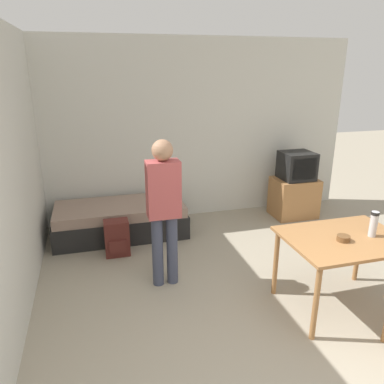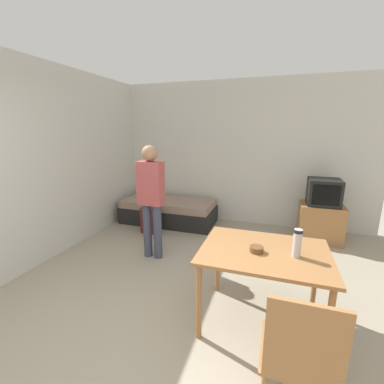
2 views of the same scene
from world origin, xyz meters
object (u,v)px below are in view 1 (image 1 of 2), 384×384
Objects in this scene: dining_table at (344,246)px; person_standing at (164,204)px; thermos_flask at (374,223)px; daybed at (121,220)px; backpack at (117,238)px; tv at (295,188)px; mate_bowl at (343,238)px.

person_standing is (-1.57, 0.86, 0.27)m from dining_table.
thermos_flask reaches higher than dining_table.
dining_table is 4.53× the size of thermos_flask.
daybed is 0.60m from backpack.
tv is 2.89m from backpack.
tv is 2.40m from thermos_flask.
tv is 2.25× the size of backpack.
thermos_flask is 0.34m from mate_bowl.
tv is 2.79m from person_standing.
tv is (2.73, 0.01, 0.24)m from daybed.
person_standing is at bearing -60.43° from backpack.
backpack is at bearing 140.49° from dining_table.
mate_bowl is at bearing -41.41° from backpack.
daybed is 1.60m from person_standing.
mate_bowl reaches higher than dining_table.
mate_bowl is at bearing -51.22° from daybed.
tv is 0.65× the size of person_standing.
dining_table is 0.70× the size of person_standing.
mate_bowl is 0.26× the size of backpack.
daybed is 3.02m from mate_bowl.
person_standing is 6.48× the size of thermos_flask.
thermos_flask is 0.54× the size of backpack.
thermos_flask is 2.93m from backpack.
dining_table is at bearing -28.84° from person_standing.
mate_bowl is at bearing -177.16° from thermos_flask.
tv is at bearing 30.62° from person_standing.
person_standing reaches higher than backpack.
person_standing reaches higher than daybed.
thermos_flask is at bearing -103.19° from tv.
tv is 2.41m from dining_table.
dining_table is 2.66m from backpack.
dining_table is at bearing 170.79° from thermos_flask.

